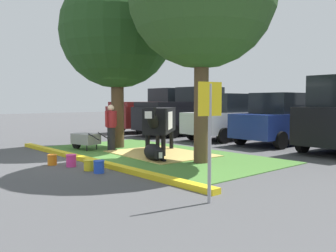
{
  "coord_description": "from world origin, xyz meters",
  "views": [
    {
      "loc": [
        9.23,
        -5.67,
        1.71
      ],
      "look_at": [
        0.47,
        2.0,
        0.9
      ],
      "focal_mm": 38.67,
      "sensor_mm": 36.0,
      "label": 1
    }
  ],
  "objects": [
    {
      "name": "curb_yellow",
      "position": [
        0.28,
        -0.75,
        0.06
      ],
      "size": [
        9.36,
        0.24,
        0.12
      ],
      "primitive_type": "cube",
      "color": "yellow",
      "rests_on": "ground"
    },
    {
      "name": "bucket_pink",
      "position": [
        0.56,
        -1.43,
        0.17
      ],
      "size": [
        0.28,
        0.28,
        0.32
      ],
      "color": "#EA3893",
      "rests_on": "ground"
    },
    {
      "name": "sedan_silver",
      "position": [
        -1.0,
        6.94,
        0.98
      ],
      "size": [
        2.12,
        4.45,
        2.02
      ],
      "color": "silver",
      "rests_on": "ground"
    },
    {
      "name": "grass_island",
      "position": [
        0.28,
        1.54,
        0.01
      ],
      "size": [
        8.16,
        4.29,
        0.02
      ],
      "primitive_type": "cube",
      "color": "#477A33",
      "rests_on": "ground"
    },
    {
      "name": "wheelbarrow",
      "position": [
        -2.07,
        0.4,
        0.39
      ],
      "size": [
        1.62,
        0.82,
        0.63
      ],
      "color": "gray",
      "rests_on": "ground"
    },
    {
      "name": "bucket_blue",
      "position": [
        1.76,
        -1.32,
        0.16
      ],
      "size": [
        0.27,
        0.27,
        0.3
      ],
      "color": "blue",
      "rests_on": "ground"
    },
    {
      "name": "bucket_orange",
      "position": [
        0.01,
        -1.71,
        0.15
      ],
      "size": [
        0.27,
        0.27,
        0.28
      ],
      "color": "orange",
      "rests_on": "ground"
    },
    {
      "name": "hay_bedding",
      "position": [
        0.47,
        1.7,
        0.03
      ],
      "size": [
        3.32,
        2.56,
        0.04
      ],
      "primitive_type": "cube",
      "rotation": [
        0.0,
        0.0,
        -0.05
      ],
      "color": "tan",
      "rests_on": "ground"
    },
    {
      "name": "sedan_blue",
      "position": [
        1.45,
        7.14,
        0.98
      ],
      "size": [
        2.12,
        4.45,
        2.02
      ],
      "color": "navy",
      "rests_on": "ground"
    },
    {
      "name": "parking_sign",
      "position": [
        5.2,
        -1.22,
        1.43
      ],
      "size": [
        0.14,
        0.44,
        2.02
      ],
      "color": "#99999E",
      "rests_on": "ground"
    },
    {
      "name": "person_handler",
      "position": [
        -1.32,
        0.98,
        0.85
      ],
      "size": [
        0.34,
        0.52,
        1.58
      ],
      "color": "black",
      "rests_on": "ground"
    },
    {
      "name": "ground_plane",
      "position": [
        0.0,
        0.0,
        0.0
      ],
      "size": [
        80.0,
        80.0,
        0.0
      ],
      "primitive_type": "plane",
      "color": "#4C4C4F"
    },
    {
      "name": "calf_lying",
      "position": [
        1.24,
        0.77,
        0.24
      ],
      "size": [
        1.32,
        0.88,
        0.48
      ],
      "color": "black",
      "rests_on": "ground"
    },
    {
      "name": "cow_holstein",
      "position": [
        0.27,
        1.82,
        1.07
      ],
      "size": [
        2.32,
        2.63,
        1.53
      ],
      "color": "black",
      "rests_on": "ground"
    },
    {
      "name": "shade_tree_left",
      "position": [
        -1.84,
        1.59,
        4.18
      ],
      "size": [
        4.06,
        4.06,
        6.23
      ],
      "color": "#4C3823",
      "rests_on": "ground"
    },
    {
      "name": "bucket_yellow",
      "position": [
        1.33,
        -1.32,
        0.14
      ],
      "size": [
        0.3,
        0.3,
        0.27
      ],
      "color": "yellow",
      "rests_on": "ground"
    },
    {
      "name": "pickup_truck_black",
      "position": [
        -3.94,
        7.19,
        1.11
      ],
      "size": [
        2.34,
        5.46,
        2.42
      ],
      "color": "black",
      "rests_on": "ground"
    },
    {
      "name": "pickup_truck_maroon",
      "position": [
        -6.43,
        7.29,
        1.11
      ],
      "size": [
        2.34,
        5.46,
        2.42
      ],
      "color": "maroon",
      "rests_on": "ground"
    }
  ]
}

